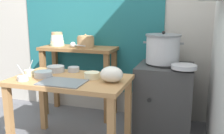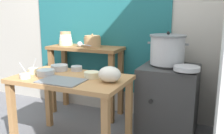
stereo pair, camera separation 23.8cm
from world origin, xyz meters
The scene contains 17 objects.
wall_back centered at (0.08, 1.10, 1.30)m, with size 4.40×0.12×2.60m.
prep_table centered at (0.05, 0.03, 0.61)m, with size 1.10×0.66×0.72m.
back_shelf_table centered at (-0.24, 0.83, 0.68)m, with size 0.96×0.40×0.90m.
stove_block centered at (0.87, 0.70, 0.38)m, with size 0.60×0.61×0.78m.
steamer_pot centered at (0.83, 0.72, 0.94)m, with size 0.43×0.39×0.35m.
clay_pot centered at (-0.14, 0.83, 0.97)m, with size 0.21×0.21×0.17m.
bowl_stack_enamel centered at (-0.55, 0.85, 0.98)m, with size 0.18×0.18×0.18m.
ladle centered at (-0.27, 0.76, 0.93)m, with size 0.24×0.12×0.07m.
serving_tray centered at (0.06, -0.14, 0.72)m, with size 0.40×0.28×0.01m, color slate.
plastic_bag centered at (0.46, 0.02, 0.79)m, with size 0.21×0.18×0.14m, color silver.
wide_pan centered at (1.07, 0.49, 0.80)m, with size 0.25×0.25×0.04m, color #B7BABF.
prep_bowl_0 centered at (0.25, 0.08, 0.75)m, with size 0.14×0.14×0.06m.
prep_bowl_1 centered at (-0.21, -0.01, 0.75)m, with size 0.17×0.17×0.06m.
prep_bowl_2 centered at (-0.03, 0.27, 0.75)m, with size 0.12×0.12×0.05m.
prep_bowl_3 centered at (-0.21, 0.22, 0.75)m, with size 0.18×0.18×0.06m.
prep_bowl_4 centered at (-0.32, -0.19, 0.75)m, with size 0.10×0.10×0.16m.
prep_bowl_5 centered at (-0.37, -0.01, 0.75)m, with size 0.10×0.10×0.16m.
Camera 2 is at (1.34, -1.96, 1.33)m, focal length 40.30 mm.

